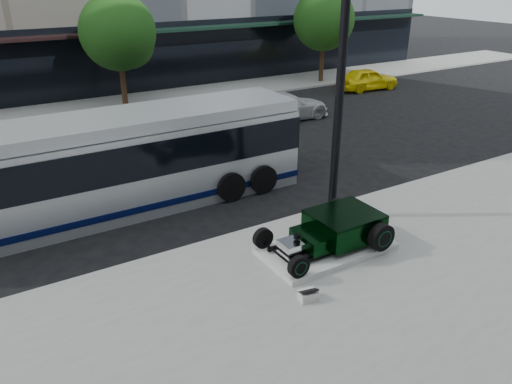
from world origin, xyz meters
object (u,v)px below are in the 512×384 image
yellow_taxi (367,79)px  lamppost (340,94)px  white_sedan (285,106)px  hot_rod (337,228)px  transit_bus (109,164)px

yellow_taxi → lamppost: bearing=138.9°
white_sedan → yellow_taxi: 8.55m
hot_rod → yellow_taxi: bearing=45.1°
white_sedan → hot_rod: bearing=151.6°
hot_rod → transit_bus: transit_bus is taller
lamppost → white_sedan: size_ratio=1.73×
hot_rod → lamppost: lamppost is taller
transit_bus → yellow_taxi: transit_bus is taller
lamppost → yellow_taxi: size_ratio=2.03×
lamppost → transit_bus: lamppost is taller
lamppost → yellow_taxi: (12.93, 12.52, -3.11)m
transit_bus → white_sedan: 11.64m
lamppost → transit_bus: size_ratio=0.65×
hot_rod → transit_bus: (-4.24, 5.51, 0.79)m
transit_bus → white_sedan: (10.17, 5.60, -0.82)m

